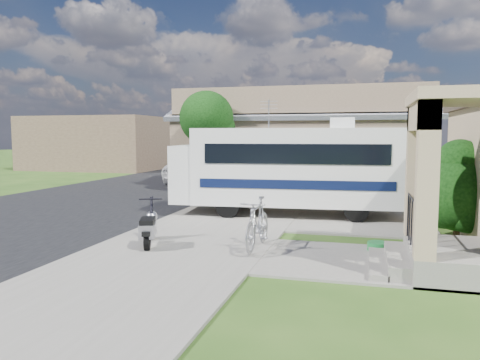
% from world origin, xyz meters
% --- Properties ---
extents(ground, '(120.00, 120.00, 0.00)m').
position_xyz_m(ground, '(0.00, 0.00, 0.00)').
color(ground, '#224412').
extents(street_slab, '(9.00, 80.00, 0.02)m').
position_xyz_m(street_slab, '(-7.50, 10.00, 0.01)').
color(street_slab, black).
rests_on(street_slab, ground).
extents(sidewalk_slab, '(4.00, 80.00, 0.06)m').
position_xyz_m(sidewalk_slab, '(-1.00, 10.00, 0.03)').
color(sidewalk_slab, slate).
rests_on(sidewalk_slab, ground).
extents(driveway_slab, '(7.00, 6.00, 0.05)m').
position_xyz_m(driveway_slab, '(1.50, 4.50, 0.03)').
color(driveway_slab, slate).
rests_on(driveway_slab, ground).
extents(walk_slab, '(4.00, 3.00, 0.05)m').
position_xyz_m(walk_slab, '(3.00, -1.00, 0.03)').
color(walk_slab, slate).
rests_on(walk_slab, ground).
extents(warehouse, '(12.50, 8.40, 5.04)m').
position_xyz_m(warehouse, '(0.00, 13.97, 1.99)').
color(warehouse, brown).
rests_on(warehouse, ground).
extents(distant_bldg_far, '(10.00, 8.00, 4.00)m').
position_xyz_m(distant_bldg_far, '(-17.00, 22.00, 2.00)').
color(distant_bldg_far, brown).
rests_on(distant_bldg_far, ground).
extents(distant_bldg_near, '(8.00, 7.00, 3.20)m').
position_xyz_m(distant_bldg_near, '(-15.00, 34.00, 1.60)').
color(distant_bldg_near, brown).
rests_on(distant_bldg_near, ground).
extents(street_tree_a, '(2.44, 2.40, 4.58)m').
position_xyz_m(street_tree_a, '(-3.70, 9.05, 3.25)').
color(street_tree_a, black).
rests_on(street_tree_a, ground).
extents(street_tree_b, '(2.44, 2.40, 4.73)m').
position_xyz_m(street_tree_b, '(-3.70, 19.05, 3.39)').
color(street_tree_b, black).
rests_on(street_tree_b, ground).
extents(street_tree_c, '(2.44, 2.40, 4.42)m').
position_xyz_m(street_tree_c, '(-3.70, 28.05, 3.10)').
color(street_tree_c, black).
rests_on(street_tree_c, ground).
extents(motorhome, '(7.40, 2.84, 3.71)m').
position_xyz_m(motorhome, '(0.65, 4.25, 1.59)').
color(motorhome, silver).
rests_on(motorhome, ground).
extents(shrub, '(2.06, 1.96, 2.52)m').
position_xyz_m(shrub, '(5.33, 1.68, 1.29)').
color(shrub, black).
rests_on(shrub, ground).
extents(scooter, '(0.83, 1.55, 1.05)m').
position_xyz_m(scooter, '(-1.75, -0.97, 0.47)').
color(scooter, black).
rests_on(scooter, ground).
extents(bicycle, '(0.59, 1.94, 1.16)m').
position_xyz_m(bicycle, '(0.75, -0.62, 0.58)').
color(bicycle, '#97959C').
rests_on(bicycle, ground).
extents(pickup_truck, '(2.63, 5.39, 1.47)m').
position_xyz_m(pickup_truck, '(-5.74, 13.55, 0.74)').
color(pickup_truck, silver).
rests_on(pickup_truck, ground).
extents(van, '(3.26, 5.79, 1.58)m').
position_xyz_m(van, '(-6.63, 19.41, 0.79)').
color(van, silver).
rests_on(van, ground).
extents(garden_hose, '(0.46, 0.46, 0.21)m').
position_xyz_m(garden_hose, '(3.37, -0.02, 0.10)').
color(garden_hose, '#156B2D').
rests_on(garden_hose, ground).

